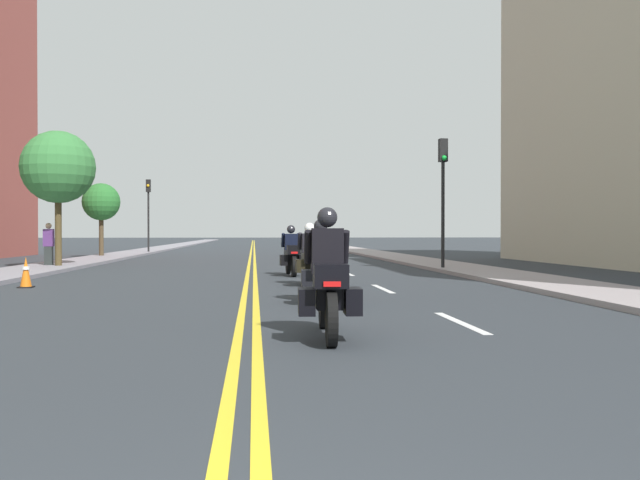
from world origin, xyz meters
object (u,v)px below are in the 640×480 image
Objects in this scene: motorcycle_1 at (321,268)px; street_tree_0 at (101,202)px; motorcycle_2 at (310,260)px; traffic_cone_1 at (26,272)px; street_tree_1 at (58,168)px; motorcycle_3 at (291,255)px; motorcycle_0 at (328,285)px; traffic_light_near at (443,180)px; traffic_light_far at (148,202)px; pedestrian_1 at (49,245)px.

street_tree_0 is (-9.33, 23.90, 2.29)m from motorcycle_1.
traffic_cone_1 is (-6.91, 0.04, -0.28)m from motorcycle_2.
street_tree_0 is at bearing 94.59° from street_tree_1.
motorcycle_3 is 0.56× the size of street_tree_0.
street_tree_1 is (-8.60, 8.75, 3.08)m from motorcycle_2.
street_tree_0 reaches higher than motorcycle_3.
traffic_cone_1 is 0.19× the size of street_tree_0.
motorcycle_0 is 8.40m from motorcycle_2.
traffic_light_near is 0.97× the size of traffic_light_far.
street_tree_1 reaches higher than street_tree_0.
motorcycle_0 is at bearing -72.23° from street_tree_0.
motorcycle_1 is (0.33, 4.18, -0.01)m from motorcycle_0.
motorcycle_3 is 10.30m from pedestrian_1.
street_tree_0 is at bearing -86.34° from pedestrian_1.
traffic_light_far reaches higher than street_tree_0.
motorcycle_2 is at bearing -130.61° from traffic_light_near.
street_tree_1 reaches higher than motorcycle_0.
motorcycle_2 reaches higher than traffic_cone_1.
traffic_light_near is at bearing 71.20° from motorcycle_0.
motorcycle_1 is 4.21m from motorcycle_2.
traffic_cone_1 is 0.44× the size of pedestrian_1.
pedestrian_1 is 0.33× the size of street_tree_1.
traffic_cone_1 is 0.15× the size of street_tree_1.
traffic_light_far reaches higher than motorcycle_0.
motorcycle_1 is 25.76m from street_tree_0.
traffic_light_near is (5.17, 6.02, 2.52)m from motorcycle_2.
traffic_cone_1 is (-6.76, 4.25, -0.29)m from motorcycle_1.
motorcycle_2 is at bearing -45.49° from street_tree_1.
motorcycle_2 is at bearing -0.33° from traffic_cone_1.
traffic_light_far is 1.20× the size of street_tree_0.
motorcycle_2 is 12.65m from street_tree_1.
street_tree_1 reaches higher than motorcycle_2.
motorcycle_2 is (0.48, 8.39, -0.01)m from motorcycle_0.
motorcycle_2 is 1.26× the size of pedestrian_1.
motorcycle_0 reaches higher than motorcycle_2.
street_tree_0 is at bearing 110.36° from motorcycle_0.
motorcycle_1 is 16.14m from pedestrian_1.
motorcycle_2 is 6.92m from traffic_cone_1.
pedestrian_1 reaches higher than motorcycle_0.
motorcycle_3 is 0.47× the size of traffic_light_far.
motorcycle_0 is at bearing -92.22° from motorcycle_1.
street_tree_0 is at bearing 117.18° from motorcycle_3.
pedestrian_1 is (-9.09, 9.23, 0.22)m from motorcycle_2.
street_tree_0 is at bearing 113.66° from motorcycle_1.
street_tree_1 is (-8.12, 17.14, 3.07)m from motorcycle_0.
street_tree_1 is (0.49, -0.48, 2.86)m from pedestrian_1.
motorcycle_1 is 7.99m from traffic_cone_1.
traffic_light_near is at bearing 168.87° from pedestrian_1.
traffic_cone_1 is 9.45m from pedestrian_1.
traffic_light_near is 2.71× the size of pedestrian_1.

